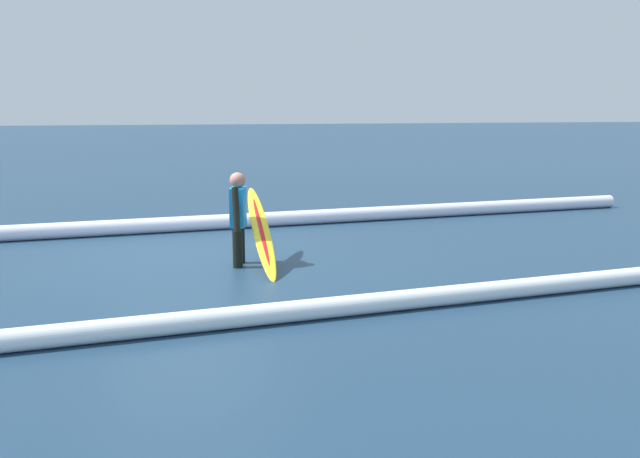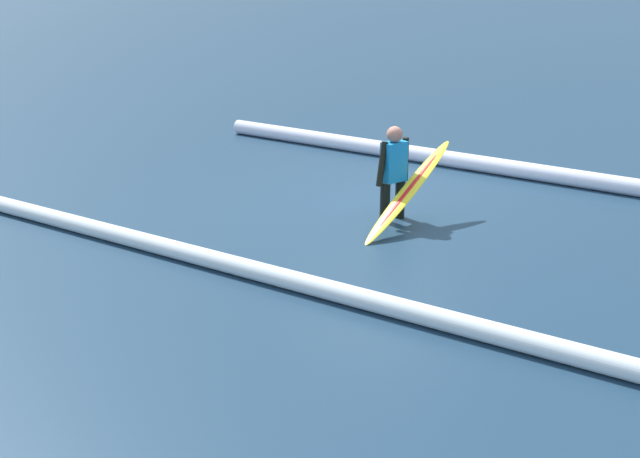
# 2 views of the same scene
# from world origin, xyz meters

# --- Properties ---
(ground_plane) EXTENTS (189.49, 189.49, 0.00)m
(ground_plane) POSITION_xyz_m (0.00, 0.00, 0.00)
(ground_plane) COLOR navy
(surfer) EXTENTS (0.29, 0.56, 1.32)m
(surfer) POSITION_xyz_m (-0.65, 0.70, 0.73)
(surfer) COLOR black
(surfer) RESTS_ON ground_plane
(surfboard) EXTENTS (0.35, 2.02, 1.03)m
(surfboard) POSITION_xyz_m (-0.96, 0.79, 0.50)
(surfboard) COLOR yellow
(surfboard) RESTS_ON ground_plane
(wave_crest_foreground) EXTENTS (14.38, 0.78, 0.27)m
(wave_crest_foreground) POSITION_xyz_m (-2.56, -2.37, 0.14)
(wave_crest_foreground) COLOR white
(wave_crest_foreground) RESTS_ON ground_plane
(wave_crest_midground) EXTENTS (15.00, 0.90, 0.22)m
(wave_crest_midground) POSITION_xyz_m (-1.97, 3.38, 0.11)
(wave_crest_midground) COLOR white
(wave_crest_midground) RESTS_ON ground_plane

